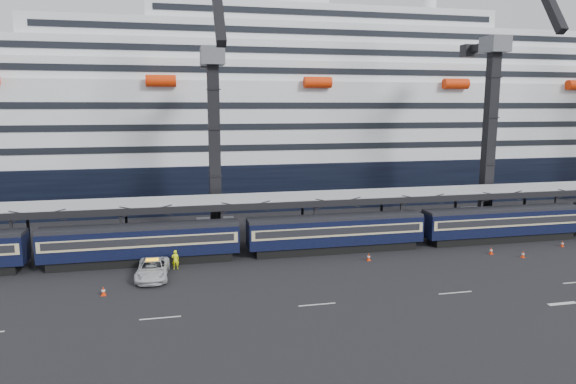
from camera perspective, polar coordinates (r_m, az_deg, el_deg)
The scene contains 14 objects.
ground at distance 50.12m, azimuth 17.75°, elevation -8.86°, with size 260.00×260.00×0.00m, color black.
lane_markings at distance 50.77m, azimuth 28.87°, elevation -9.37°, with size 111.00×4.27×0.02m.
train at distance 56.22m, azimuth 8.61°, elevation -4.19°, with size 133.05×3.00×4.05m.
canopy at distance 60.99m, azimuth 11.42°, elevation -0.27°, with size 130.00×6.25×5.53m.
cruise_ship at distance 90.05m, azimuth 2.64°, elevation 7.55°, with size 214.09×28.84×34.00m.
crane_dark_near at distance 59.77m, azimuth -8.17°, elevation 6.08°, with size 4.50×17.75×35.08m.
crane_dark_mid at distance 70.62m, azimuth 21.73°, elevation 7.18°, with size 4.50×18.24×39.64m.
pickup_truck at distance 48.56m, azimuth -14.82°, elevation -8.29°, with size 2.75×5.97×1.66m, color silver.
worker at distance 50.53m, azimuth -12.41°, elevation -7.35°, with size 0.69×0.45×1.90m, color #EAFE0D.
traffic_cone_b at distance 45.63m, azimuth -19.83°, elevation -10.29°, with size 0.40×0.40×0.80m.
traffic_cone_c at distance 52.86m, azimuth 8.96°, elevation -7.13°, with size 0.38×0.38×0.77m.
traffic_cone_d at distance 58.47m, azimuth 21.64°, elevation -6.07°, with size 0.39×0.39×0.77m.
traffic_cone_e at distance 58.45m, azimuth 24.66°, elevation -6.30°, with size 0.37×0.37×0.73m.
traffic_cone_f at distance 64.87m, azimuth 28.18°, elevation -5.08°, with size 0.34×0.34×0.68m.
Camera 1 is at (-24.52, -40.91, 15.42)m, focal length 32.00 mm.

